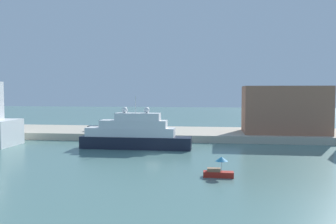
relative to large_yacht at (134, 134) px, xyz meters
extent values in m
plane|color=slate|center=(5.04, -6.09, -2.98)|extent=(400.00, 400.00, 0.00)
cube|color=#B7AD99|center=(5.04, 20.43, -2.14)|extent=(110.00, 21.03, 1.68)
cube|color=black|center=(0.33, 0.00, -1.71)|extent=(23.31, 3.95, 2.55)
cube|color=white|center=(-0.83, 0.00, 0.49)|extent=(18.65, 3.63, 1.85)
cube|color=white|center=(-0.13, 0.00, 2.20)|extent=(13.99, 3.32, 1.58)
cube|color=white|center=(0.80, 0.00, 3.74)|extent=(9.32, 3.00, 1.51)
cylinder|color=silver|center=(0.33, 0.00, 6.24)|extent=(0.16, 0.16, 3.49)
sphere|color=white|center=(2.67, 0.00, 5.13)|extent=(1.25, 1.25, 1.25)
sphere|color=white|center=(-2.00, 0.00, 5.13)|extent=(1.25, 1.25, 1.25)
cube|color=#B22319|center=(17.27, -22.66, -2.59)|extent=(4.22, 1.40, 0.78)
cube|color=#8C6647|center=(16.64, -22.66, -1.97)|extent=(1.86, 1.12, 0.47)
cylinder|color=#B2B2B2|center=(17.69, -22.66, -1.46)|extent=(0.06, 0.06, 1.49)
cone|color=teal|center=(17.69, -22.66, -0.41)|extent=(1.76, 1.76, 0.62)
cube|color=olive|center=(-10.24, 6.75, -2.50)|extent=(6.03, 1.88, 0.97)
cube|color=#9E664C|center=(33.83, 18.61, 4.51)|extent=(19.97, 12.41, 11.62)
cube|color=black|center=(-14.29, 15.82, -0.86)|extent=(4.29, 1.90, 0.88)
cube|color=#262D33|center=(-14.51, 15.82, -0.15)|extent=(2.57, 1.71, 0.55)
cylinder|color=#4C4C4C|center=(-10.63, 18.04, -0.61)|extent=(0.36, 0.36, 1.39)
sphere|color=tan|center=(-10.63, 18.04, 0.20)|extent=(0.24, 0.24, 0.24)
cylinder|color=black|center=(6.96, 11.69, -0.88)|extent=(0.43, 0.43, 0.86)
camera|label=1|loc=(16.67, -72.33, 9.07)|focal=37.98mm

